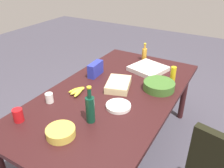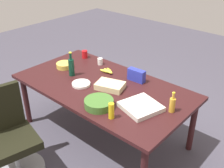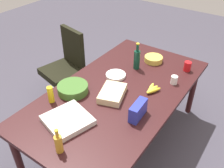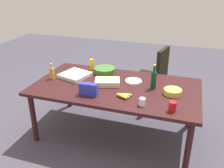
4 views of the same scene
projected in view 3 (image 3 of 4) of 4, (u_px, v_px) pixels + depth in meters
ground_plane at (118, 140)px, 2.96m from camera, size 10.00×10.00×0.00m
conference_table at (119, 95)px, 2.57m from camera, size 2.14×1.16×0.75m
office_chair at (66, 73)px, 3.46m from camera, size 0.58×0.57×0.99m
red_solo_cup at (187, 66)px, 2.81m from camera, size 0.10×0.10×0.11m
pizza_box at (68, 120)px, 2.14m from camera, size 0.44×0.44×0.05m
paper_plate_stack at (116, 75)px, 2.73m from camera, size 0.26×0.26×0.03m
chip_bag_blue at (138, 110)px, 2.17m from camera, size 0.22×0.09×0.15m
salad_bowl at (73, 89)px, 2.48m from camera, size 0.36×0.36×0.08m
mustard_bottle at (51, 94)px, 2.33m from camera, size 0.07×0.07×0.17m
chip_bowl at (153, 59)px, 2.99m from camera, size 0.25×0.25×0.06m
dressing_bottle at (59, 143)px, 1.85m from camera, size 0.07×0.07×0.23m
banana_bunch at (152, 89)px, 2.50m from camera, size 0.20×0.13×0.04m
sheet_cake at (112, 93)px, 2.43m from camera, size 0.37×0.31×0.07m
wine_bottle at (137, 59)px, 2.81m from camera, size 0.08×0.08×0.32m
paper_cup at (174, 80)px, 2.60m from camera, size 0.08×0.08×0.09m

